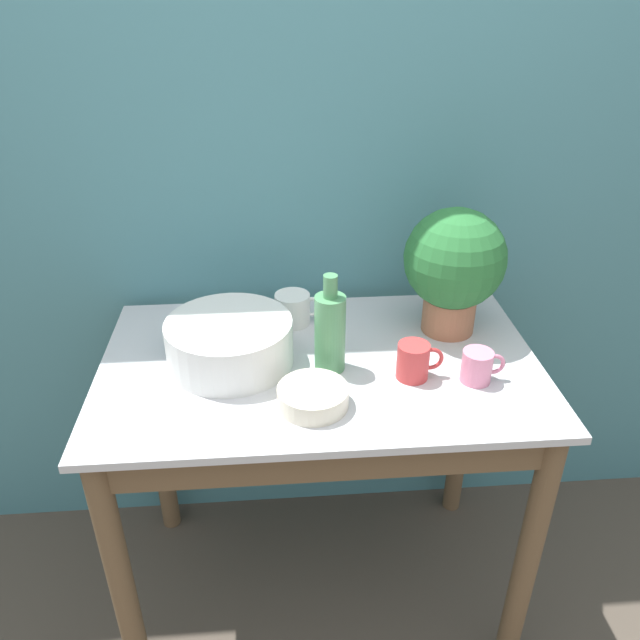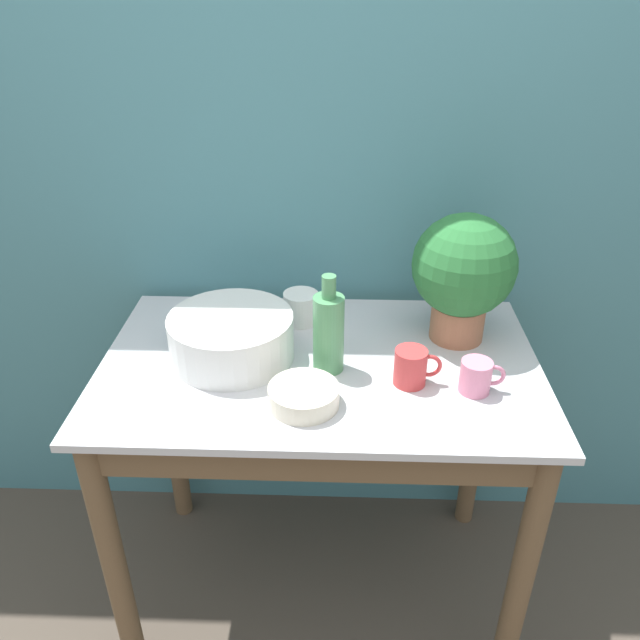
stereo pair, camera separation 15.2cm
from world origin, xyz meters
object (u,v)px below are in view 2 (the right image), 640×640
at_px(mug_red, 411,367).
at_px(potted_plant, 463,271).
at_px(mug_pink, 477,376).
at_px(mug_white, 302,307).
at_px(bowl_wash_large, 232,337).
at_px(bottle_tall, 329,332).
at_px(bowl_small_cream, 304,396).

bearing_deg(mug_red, potted_plant, 57.13).
height_order(mug_pink, mug_red, mug_red).
bearing_deg(potted_plant, mug_white, 170.34).
xyz_separation_m(potted_plant, mug_white, (-0.42, 0.07, -0.15)).
bearing_deg(bowl_wash_large, mug_pink, -12.19).
bearing_deg(bottle_tall, bowl_wash_large, 169.35).
xyz_separation_m(bottle_tall, mug_white, (-0.08, 0.23, -0.06)).
distance_m(potted_plant, bottle_tall, 0.39).
distance_m(bottle_tall, mug_pink, 0.36).
distance_m(bowl_wash_large, bottle_tall, 0.25).
bearing_deg(potted_plant, mug_pink, -88.14).
distance_m(bowl_wash_large, mug_red, 0.46).
relative_size(bowl_wash_large, mug_white, 2.38).
bearing_deg(mug_white, bowl_small_cream, -85.85).
distance_m(mug_red, bowl_small_cream, 0.27).
height_order(bowl_wash_large, bottle_tall, bottle_tall).
height_order(potted_plant, mug_red, potted_plant).
height_order(mug_pink, mug_white, mug_white).
distance_m(potted_plant, bowl_small_cream, 0.53).
distance_m(bottle_tall, mug_red, 0.21).
relative_size(potted_plant, mug_white, 2.61).
bearing_deg(mug_pink, potted_plant, 91.86).
bearing_deg(bowl_small_cream, potted_plant, 38.56).
bearing_deg(mug_pink, mug_red, 169.96).
relative_size(potted_plant, mug_red, 3.04).
distance_m(bottle_tall, mug_white, 0.26).
height_order(mug_white, bowl_small_cream, mug_white).
bearing_deg(bottle_tall, bowl_small_cream, -109.29).
relative_size(mug_pink, mug_white, 0.80).
distance_m(potted_plant, mug_red, 0.30).
bearing_deg(mug_red, bottle_tall, 164.34).
bearing_deg(mug_red, bowl_wash_large, 167.09).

